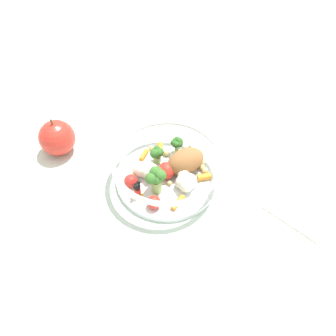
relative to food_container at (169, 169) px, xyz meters
The scene contains 4 objects.
ground_plane 0.04m from the food_container, 12.83° to the right, with size 2.40×2.40×0.00m, color silver.
food_container is the anchor object (origin of this frame).
loose_apple 0.23m from the food_container, 74.82° to the right, with size 0.07×0.07×0.08m.
folded_napkin 0.25m from the food_container, 110.79° to the left, with size 0.11×0.11×0.01m, color silver.
Camera 1 is at (0.32, 0.23, 0.52)m, focal length 37.26 mm.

